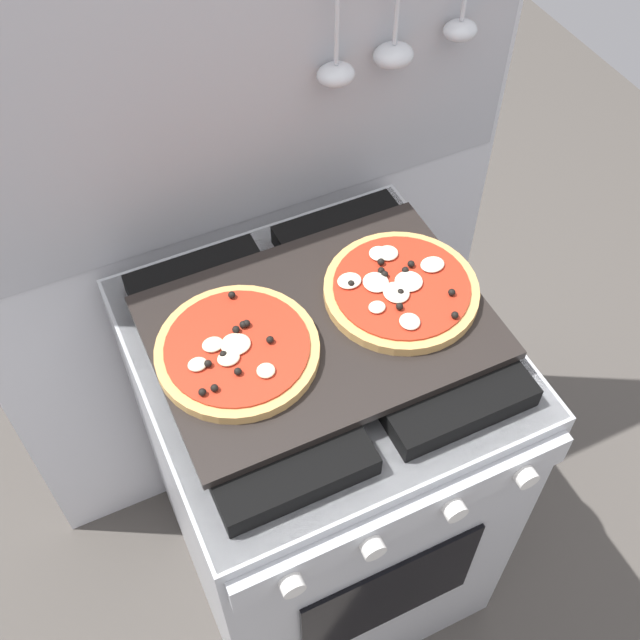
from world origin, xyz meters
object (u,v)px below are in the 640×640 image
at_px(pizza_left, 237,350).
at_px(pizza_right, 402,291).
at_px(stove, 320,464).
at_px(baking_tray, 320,327).

xyz_separation_m(pizza_left, pizza_right, (0.29, -0.00, 0.00)).
distance_m(pizza_left, pizza_right, 0.29).
distance_m(stove, baking_tray, 0.46).
bearing_deg(baking_tray, pizza_left, 179.90).
distance_m(stove, pizza_right, 0.50).
height_order(stove, pizza_left, pizza_left).
bearing_deg(pizza_right, baking_tray, 178.73).
height_order(baking_tray, pizza_left, pizza_left).
height_order(stove, pizza_right, pizza_right).
bearing_deg(stove, pizza_right, -0.64).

